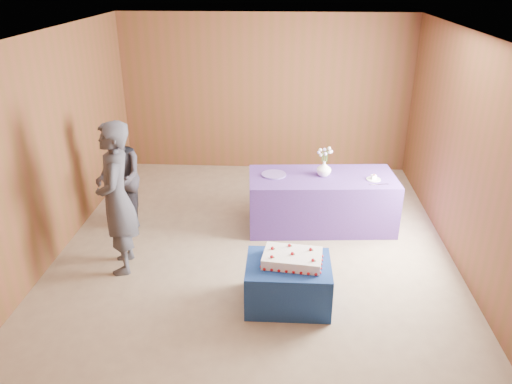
# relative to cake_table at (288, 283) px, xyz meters

# --- Properties ---
(ground) EXTENTS (6.00, 6.00, 0.00)m
(ground) POSITION_rel_cake_table_xyz_m (-0.43, 1.06, -0.25)
(ground) COLOR gray
(ground) RESTS_ON ground
(room_shell) EXTENTS (5.04, 6.04, 2.72)m
(room_shell) POSITION_rel_cake_table_xyz_m (-0.43, 1.06, 1.55)
(room_shell) COLOR brown
(room_shell) RESTS_ON ground
(cake_table) EXTENTS (0.90, 0.70, 0.50)m
(cake_table) POSITION_rel_cake_table_xyz_m (0.00, 0.00, 0.00)
(cake_table) COLOR navy
(cake_table) RESTS_ON ground
(serving_table) EXTENTS (2.06, 1.05, 0.75)m
(serving_table) POSITION_rel_cake_table_xyz_m (0.46, 1.84, 0.12)
(serving_table) COLOR #4E3188
(serving_table) RESTS_ON ground
(sheet_cake) EXTENTS (0.68, 0.51, 0.15)m
(sheet_cake) POSITION_rel_cake_table_xyz_m (0.04, 0.02, 0.31)
(sheet_cake) COLOR white
(sheet_cake) RESTS_ON cake_table
(vase) EXTENTS (0.25, 0.25, 0.21)m
(vase) POSITION_rel_cake_table_xyz_m (0.47, 1.87, 0.60)
(vase) COLOR white
(vase) RESTS_ON serving_table
(flower_spray) EXTENTS (0.21, 0.21, 0.16)m
(flower_spray) POSITION_rel_cake_table_xyz_m (0.47, 1.87, 0.85)
(flower_spray) COLOR #336729
(flower_spray) RESTS_ON vase
(platter) EXTENTS (0.36, 0.36, 0.02)m
(platter) POSITION_rel_cake_table_xyz_m (-0.21, 1.84, 0.51)
(platter) COLOR #6E53A7
(platter) RESTS_ON serving_table
(plate) EXTENTS (0.21, 0.21, 0.01)m
(plate) POSITION_rel_cake_table_xyz_m (1.13, 1.76, 0.51)
(plate) COLOR silver
(plate) RESTS_ON serving_table
(cake_slice) EXTENTS (0.08, 0.07, 0.08)m
(cake_slice) POSITION_rel_cake_table_xyz_m (1.13, 1.76, 0.54)
(cake_slice) COLOR white
(cake_slice) RESTS_ON plate
(knife) EXTENTS (0.26, 0.06, 0.00)m
(knife) POSITION_rel_cake_table_xyz_m (1.18, 1.60, 0.50)
(knife) COLOR #BCBBC0
(knife) RESTS_ON serving_table
(guest_left) EXTENTS (0.58, 0.75, 1.84)m
(guest_left) POSITION_rel_cake_table_xyz_m (-1.99, 0.60, 0.67)
(guest_left) COLOR #3B3C46
(guest_left) RESTS_ON ground
(guest_right) EXTENTS (0.89, 0.94, 1.53)m
(guest_right) POSITION_rel_cake_table_xyz_m (-2.30, 1.58, 0.52)
(guest_right) COLOR #302F38
(guest_right) RESTS_ON ground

